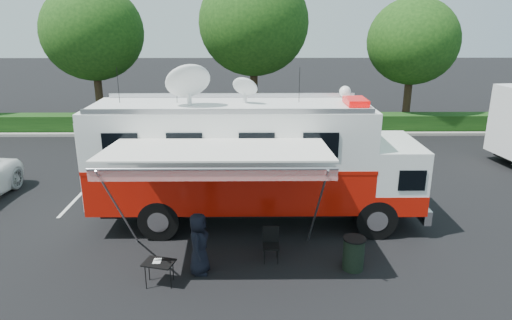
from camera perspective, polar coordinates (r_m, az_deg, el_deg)
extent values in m
plane|color=black|center=(14.88, 0.02, -7.58)|extent=(120.00, 120.00, 0.00)
cube|color=#9E998E|center=(25.59, 8.77, 3.23)|extent=(60.00, 0.35, 0.15)
cube|color=black|center=(26.36, 8.50, 4.62)|extent=(60.00, 1.20, 1.00)
cylinder|color=black|center=(28.22, -19.07, 8.22)|extent=(0.44, 0.44, 4.40)
ellipsoid|color=#14380F|center=(27.93, -19.76, 14.81)|extent=(5.63, 5.63, 5.35)
cylinder|color=black|center=(26.76, -0.27, 9.14)|extent=(0.44, 0.44, 4.80)
ellipsoid|color=#14380F|center=(26.47, -0.28, 16.77)|extent=(6.14, 6.14, 5.84)
cylinder|color=black|center=(28.33, 18.43, 7.91)|extent=(0.44, 0.44, 4.00)
ellipsoid|color=#14380F|center=(28.04, 19.03, 13.87)|extent=(5.12, 5.12, 4.86)
cube|color=silver|center=(18.75, -20.40, -3.28)|extent=(0.12, 5.50, 0.01)
cube|color=silver|center=(17.64, -1.71, -3.42)|extent=(0.12, 5.50, 0.01)
cube|color=silver|center=(18.52, 17.22, -3.21)|extent=(0.12, 5.50, 0.01)
cube|color=black|center=(14.63, 0.02, -5.43)|extent=(9.48, 1.54, 0.33)
cylinder|color=black|center=(14.01, 14.77, -7.13)|extent=(1.21, 0.35, 1.21)
cylinder|color=black|center=(16.18, 12.59, -3.57)|extent=(1.21, 0.35, 1.21)
cylinder|color=black|center=(13.80, -12.02, -7.33)|extent=(1.21, 0.35, 1.21)
cylinder|color=black|center=(15.99, -10.37, -3.68)|extent=(1.21, 0.35, 1.21)
cube|color=silver|center=(15.49, 18.98, -4.87)|extent=(0.22, 2.76, 0.44)
cube|color=white|center=(14.88, 16.37, -1.23)|extent=(1.54, 2.76, 1.87)
cube|color=#B81207|center=(15.10, 16.16, -3.61)|extent=(1.57, 2.78, 0.61)
cube|color=black|center=(15.01, 19.10, -0.01)|extent=(0.13, 2.46, 0.77)
cube|color=#B81207|center=(14.34, -3.07, -2.39)|extent=(8.38, 2.76, 1.32)
cube|color=#B81207|center=(14.13, -3.11, 0.13)|extent=(8.40, 2.78, 0.11)
cube|color=white|center=(13.91, -3.17, 3.38)|extent=(8.38, 2.76, 1.54)
cube|color=silver|center=(13.73, -3.22, 6.69)|extent=(8.38, 2.76, 0.09)
cube|color=#CC0505|center=(14.04, 12.36, 7.19)|extent=(0.61, 1.05, 0.18)
sphere|color=white|center=(15.06, 11.07, 8.38)|extent=(0.37, 0.37, 0.37)
ellipsoid|color=silver|center=(13.55, -8.52, 9.73)|extent=(1.32, 1.32, 0.40)
ellipsoid|color=silver|center=(13.84, -1.38, 9.16)|extent=(0.77, 0.77, 0.22)
cylinder|color=black|center=(14.63, -16.85, 8.88)|extent=(0.02, 0.02, 1.10)
cylinder|color=black|center=(14.24, -9.93, 9.14)|extent=(0.02, 0.02, 1.10)
cylinder|color=black|center=(14.13, 5.44, 9.26)|extent=(0.02, 0.02, 1.10)
cube|color=silver|center=(11.25, -4.90, 1.36)|extent=(5.51, 2.64, 0.22)
cube|color=red|center=(10.07, -5.40, -1.80)|extent=(5.51, 0.04, 0.31)
cylinder|color=#B2B2B7|center=(10.01, -5.43, -1.12)|extent=(5.51, 0.07, 0.07)
cylinder|color=#B2B2B7|center=(12.17, -16.64, -6.18)|extent=(0.05, 2.83, 3.18)
cylinder|color=#B2B2B7|center=(11.82, 7.57, -6.30)|extent=(0.05, 2.83, 3.18)
imported|color=black|center=(12.22, -7.00, -13.76)|extent=(0.56, 0.83, 1.64)
cube|color=black|center=(11.60, -12.05, -12.44)|extent=(0.83, 0.68, 0.03)
cylinder|color=black|center=(11.65, -13.63, -14.12)|extent=(0.02, 0.02, 0.60)
cylinder|color=black|center=(11.97, -13.23, -13.18)|extent=(0.02, 0.02, 0.60)
cylinder|color=black|center=(11.54, -10.63, -14.25)|extent=(0.02, 0.02, 0.60)
cylinder|color=black|center=(11.85, -10.32, -13.30)|extent=(0.02, 0.02, 0.60)
cube|color=silver|center=(11.64, -12.26, -12.23)|extent=(0.19, 0.26, 0.01)
cube|color=black|center=(12.41, 1.88, -10.73)|extent=(0.44, 0.44, 0.04)
cube|color=black|center=(12.49, 1.85, -9.26)|extent=(0.44, 0.04, 0.49)
cylinder|color=black|center=(12.36, 1.07, -12.03)|extent=(0.02, 0.02, 0.44)
cylinder|color=black|center=(12.67, 1.02, -11.24)|extent=(0.02, 0.02, 0.44)
cylinder|color=black|center=(12.37, 2.74, -12.01)|extent=(0.02, 0.02, 0.44)
cylinder|color=black|center=(12.68, 2.65, -11.22)|extent=(0.02, 0.02, 0.44)
cylinder|color=black|center=(12.34, 12.09, -11.43)|extent=(0.55, 0.55, 0.85)
cylinder|color=black|center=(12.13, 12.23, -9.60)|extent=(0.59, 0.59, 0.04)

